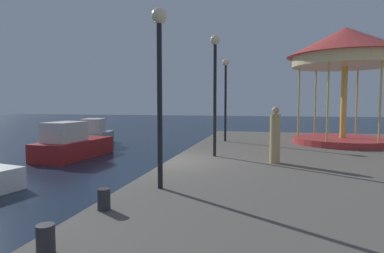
% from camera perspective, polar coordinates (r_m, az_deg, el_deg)
% --- Properties ---
extents(ground_plane, '(120.00, 120.00, 0.00)m').
position_cam_1_polar(ground_plane, '(11.45, -4.14, -9.93)').
color(ground_plane, '#162338').
extents(motorboat_red, '(2.13, 4.60, 1.87)m').
position_cam_1_polar(motorboat_red, '(17.45, -20.60, -3.01)').
color(motorboat_red, maroon).
rests_on(motorboat_red, ground).
extents(motorboat_grey, '(2.67, 4.43, 1.76)m').
position_cam_1_polar(motorboat_grey, '(22.34, -17.05, -1.51)').
color(motorboat_grey, gray).
rests_on(motorboat_grey, ground).
extents(carousel, '(5.49, 5.49, 5.64)m').
position_cam_1_polar(carousel, '(17.45, 25.66, 11.11)').
color(carousel, '#B23333').
rests_on(carousel, quay_dock).
extents(lamp_post_near_edge, '(0.36, 0.36, 4.14)m').
position_cam_1_polar(lamp_post_near_edge, '(7.45, -5.84, 10.73)').
color(lamp_post_near_edge, black).
rests_on(lamp_post_near_edge, quay_dock).
extents(lamp_post_mid_promenade, '(0.36, 0.36, 4.49)m').
position_cam_1_polar(lamp_post_mid_promenade, '(12.00, 4.12, 9.25)').
color(lamp_post_mid_promenade, black).
rests_on(lamp_post_mid_promenade, quay_dock).
extents(lamp_post_far_end, '(0.36, 0.36, 4.28)m').
position_cam_1_polar(lamp_post_far_end, '(16.77, 6.01, 7.36)').
color(lamp_post_far_end, black).
rests_on(lamp_post_far_end, quay_dock).
extents(bollard_south, '(0.24, 0.24, 0.40)m').
position_cam_1_polar(bollard_south, '(6.34, -15.45, -12.39)').
color(bollard_south, '#2D2D33').
rests_on(bollard_south, quay_dock).
extents(bollard_north, '(0.24, 0.24, 0.40)m').
position_cam_1_polar(bollard_north, '(4.86, -24.64, -17.85)').
color(bollard_north, '#2D2D33').
rests_on(bollard_north, quay_dock).
extents(person_near_carousel, '(0.34, 0.34, 1.87)m').
position_cam_1_polar(person_near_carousel, '(10.97, 14.59, -1.76)').
color(person_near_carousel, tan).
rests_on(person_near_carousel, quay_dock).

